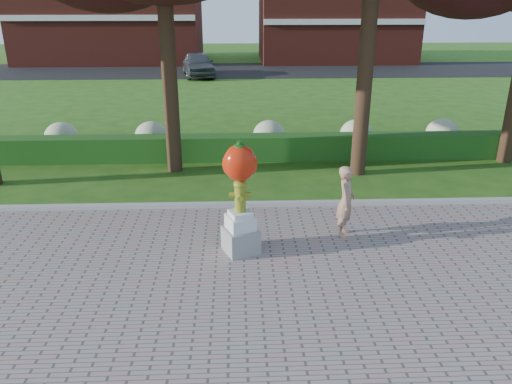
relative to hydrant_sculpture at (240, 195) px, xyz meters
The scene contains 10 objects.
ground 1.44m from the hydrant_sculpture, 85.18° to the right, with size 100.00×100.00×0.00m, color #265515.
curb 2.64m from the hydrant_sculpture, 88.66° to the left, with size 40.00×0.18×0.15m, color #ADADA5.
lawn_hedge 6.41m from the hydrant_sculpture, 89.50° to the left, with size 24.00×0.70×0.80m, color #204F16.
hydrangea_row 7.41m from the hydrant_sculpture, 85.13° to the left, with size 20.10×1.10×0.99m.
street 27.38m from the hydrant_sculpture, 89.89° to the left, with size 50.00×8.00×0.02m, color black.
building_left 34.87m from the hydrant_sculpture, 106.61° to the left, with size 14.00×8.00×7.00m, color maroon.
building_right 34.36m from the hydrant_sculpture, 76.42° to the left, with size 12.00×8.00×6.40m, color maroon.
hydrant_sculpture is the anchor object (origin of this frame).
woman 2.42m from the hydrant_sculpture, 16.58° to the left, with size 0.58×0.38×1.59m, color #A97E60.
parked_car 24.70m from the hydrant_sculpture, 95.87° to the left, with size 1.85×4.60×1.57m, color #45494D.
Camera 1 is at (-0.11, -8.52, 4.96)m, focal length 35.00 mm.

